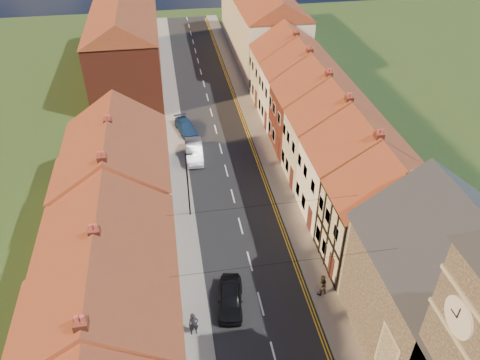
{
  "coord_description": "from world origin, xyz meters",
  "views": [
    {
      "loc": [
        -4.84,
        -10.09,
        25.1
      ],
      "look_at": [
        0.21,
        19.5,
        3.5
      ],
      "focal_mm": 35.0,
      "sensor_mm": 36.0,
      "label": 1
    }
  ],
  "objects_px": {
    "pedestrian_left": "(194,324)",
    "car_mid": "(194,151)",
    "car_near": "(230,298)",
    "car_far": "(186,127)",
    "lamppost": "(189,181)",
    "pedestrian_right": "(321,285)",
    "church": "(469,307)"
  },
  "relations": [
    {
      "from": "pedestrian_left",
      "to": "pedestrian_right",
      "type": "height_order",
      "value": "pedestrian_left"
    },
    {
      "from": "lamppost",
      "to": "pedestrian_left",
      "type": "xyz_separation_m",
      "value": [
        -0.79,
        -11.64,
        -2.54
      ]
    },
    {
      "from": "lamppost",
      "to": "pedestrian_right",
      "type": "height_order",
      "value": "lamppost"
    },
    {
      "from": "car_far",
      "to": "pedestrian_right",
      "type": "bearing_deg",
      "value": -85.83
    },
    {
      "from": "car_mid",
      "to": "pedestrian_left",
      "type": "bearing_deg",
      "value": -93.38
    },
    {
      "from": "pedestrian_right",
      "to": "lamppost",
      "type": "bearing_deg",
      "value": -63.47
    },
    {
      "from": "lamppost",
      "to": "car_near",
      "type": "height_order",
      "value": "lamppost"
    },
    {
      "from": "church",
      "to": "pedestrian_right",
      "type": "height_order",
      "value": "church"
    },
    {
      "from": "lamppost",
      "to": "car_mid",
      "type": "height_order",
      "value": "lamppost"
    },
    {
      "from": "car_far",
      "to": "car_mid",
      "type": "bearing_deg",
      "value": -98.25
    },
    {
      "from": "car_near",
      "to": "car_mid",
      "type": "bearing_deg",
      "value": 101.63
    },
    {
      "from": "car_far",
      "to": "pedestrian_left",
      "type": "relative_size",
      "value": 2.36
    },
    {
      "from": "lamppost",
      "to": "pedestrian_right",
      "type": "bearing_deg",
      "value": -51.18
    },
    {
      "from": "lamppost",
      "to": "car_mid",
      "type": "bearing_deg",
      "value": 83.2
    },
    {
      "from": "church",
      "to": "car_mid",
      "type": "relative_size",
      "value": 3.32
    },
    {
      "from": "lamppost",
      "to": "car_far",
      "type": "xyz_separation_m",
      "value": [
        0.61,
        14.0,
        -2.94
      ]
    },
    {
      "from": "car_near",
      "to": "pedestrian_right",
      "type": "relative_size",
      "value": 2.37
    },
    {
      "from": "car_mid",
      "to": "pedestrian_right",
      "type": "distance_m",
      "value": 19.92
    },
    {
      "from": "car_near",
      "to": "car_far",
      "type": "bearing_deg",
      "value": 102.16
    },
    {
      "from": "car_far",
      "to": "lamppost",
      "type": "bearing_deg",
      "value": -105.46
    },
    {
      "from": "car_near",
      "to": "car_mid",
      "type": "height_order",
      "value": "car_mid"
    },
    {
      "from": "lamppost",
      "to": "car_far",
      "type": "height_order",
      "value": "lamppost"
    },
    {
      "from": "church",
      "to": "car_mid",
      "type": "bearing_deg",
      "value": 115.5
    },
    {
      "from": "church",
      "to": "pedestrian_right",
      "type": "bearing_deg",
      "value": 127.53
    },
    {
      "from": "car_near",
      "to": "car_far",
      "type": "relative_size",
      "value": 0.97
    },
    {
      "from": "church",
      "to": "pedestrian_left",
      "type": "relative_size",
      "value": 8.66
    },
    {
      "from": "pedestrian_left",
      "to": "car_mid",
      "type": "bearing_deg",
      "value": 77.02
    },
    {
      "from": "church",
      "to": "car_far",
      "type": "relative_size",
      "value": 3.67
    },
    {
      "from": "car_near",
      "to": "pedestrian_left",
      "type": "bearing_deg",
      "value": -134.4
    },
    {
      "from": "church",
      "to": "car_near",
      "type": "height_order",
      "value": "church"
    },
    {
      "from": "car_mid",
      "to": "pedestrian_right",
      "type": "bearing_deg",
      "value": -67.84
    },
    {
      "from": "church",
      "to": "lamppost",
      "type": "bearing_deg",
      "value": 128.3
    }
  ]
}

